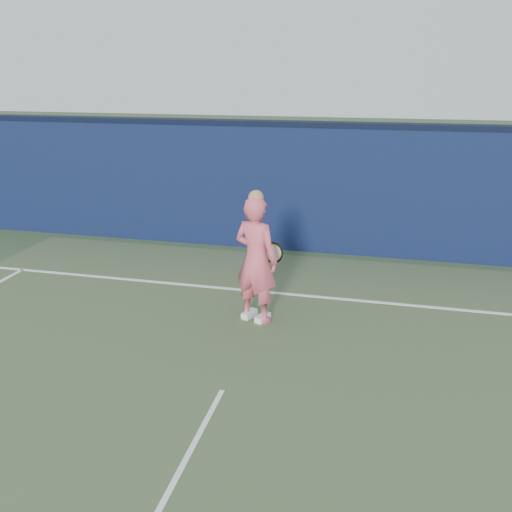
# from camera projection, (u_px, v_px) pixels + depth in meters

# --- Properties ---
(ground) EXTENTS (80.00, 80.00, 0.00)m
(ground) POSITION_uv_depth(u_px,v_px,m) (194.00, 446.00, 5.40)
(ground) COLOR #30482C
(ground) RESTS_ON ground
(backstop_wall) EXTENTS (24.00, 0.40, 2.50)m
(backstop_wall) POSITION_uv_depth(u_px,v_px,m) (299.00, 190.00, 10.97)
(backstop_wall) COLOR #0C1A36
(backstop_wall) RESTS_ON ground
(wall_cap) EXTENTS (24.00, 0.42, 0.10)m
(wall_cap) POSITION_uv_depth(u_px,v_px,m) (301.00, 124.00, 10.54)
(wall_cap) COLOR black
(wall_cap) RESTS_ON backstop_wall
(player) EXTENTS (0.80, 0.66, 1.97)m
(player) POSITION_uv_depth(u_px,v_px,m) (256.00, 259.00, 7.83)
(player) COLOR #E3586C
(player) RESTS_ON ground
(racket) EXTENTS (0.57, 0.33, 0.33)m
(racket) POSITION_uv_depth(u_px,v_px,m) (271.00, 253.00, 8.16)
(racket) COLOR black
(racket) RESTS_ON ground
(court_lines) EXTENTS (11.00, 12.04, 0.01)m
(court_lines) POSITION_uv_depth(u_px,v_px,m) (182.00, 467.00, 5.09)
(court_lines) COLOR white
(court_lines) RESTS_ON court_surface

